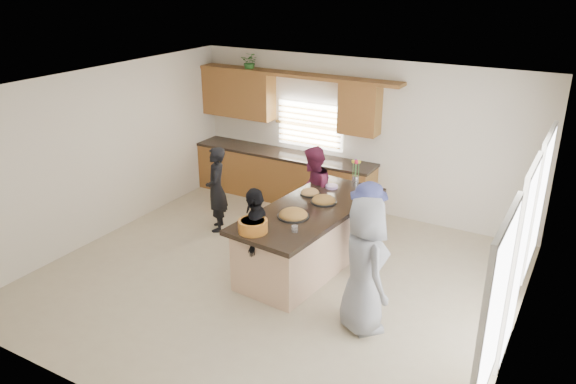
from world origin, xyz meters
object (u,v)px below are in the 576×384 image
Objects in this scene: island at (310,238)px; woman_left_back at (216,189)px; salad_bowl at (253,225)px; woman_left_mid at (313,193)px; woman_right_back at (367,231)px; woman_left_front at (256,238)px; woman_right_front at (364,265)px.

woman_left_back is (-1.97, 0.34, 0.29)m from island.
island is at bearing 74.98° from salad_bowl.
woman_right_back is (1.31, -0.85, -0.04)m from woman_left_mid.
island is at bearing 132.72° from woman_left_front.
woman_left_mid is 1.83m from woman_left_front.
salad_bowl is at bearing -1.12° from woman_left_front.
woman_left_back is 0.95× the size of woman_left_mid.
woman_right_front is at bearing 0.28° from salad_bowl.
woman_right_front reaches higher than woman_left_back.
salad_bowl is at bearing 17.18° from woman_left_back.
woman_left_front is at bearing 113.21° from salad_bowl.
woman_right_back is at bearing 45.29° from salad_bowl.
woman_left_mid is at bearing 157.65° from woman_left_front.
woman_left_back is at bearing 80.63° from woman_right_back.
salad_bowl is at bearing 45.39° from woman_right_front.
woman_left_front reaches higher than woman_right_back.
woman_right_back is at bearing 52.54° from woman_left_back.
woman_left_mid is at bearing 52.82° from woman_right_back.
salad_bowl is (-0.29, -1.09, 0.59)m from island.
woman_right_back is 1.26m from woman_right_front.
woman_left_front is (1.59, -1.23, 0.01)m from woman_left_back.
woman_left_mid is 1.05× the size of woman_right_back.
woman_left_back is 1.64m from woman_left_mid.
woman_left_mid is (-0.44, 0.94, 0.32)m from island.
woman_right_back is at bearing 40.73° from woman_left_mid.
woman_left_back is 0.99× the size of woman_left_front.
woman_right_front is (0.44, -1.17, 0.14)m from woman_right_back.
salad_bowl reaches higher than island.
island is at bearing 8.74° from woman_left_mid.
woman_right_back reaches higher than island.
woman_left_mid is (-0.15, 2.03, -0.27)m from salad_bowl.
island is 1.75m from woman_right_front.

